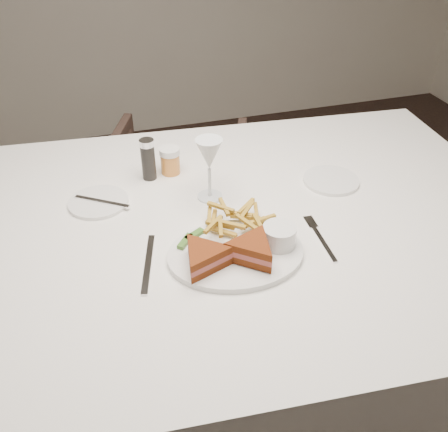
% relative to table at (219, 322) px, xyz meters
% --- Properties ---
extents(table, '(1.74, 1.24, 0.75)m').
position_rel_table_xyz_m(table, '(0.00, 0.00, 0.00)').
color(table, white).
rests_on(table, ground).
extents(chair_far, '(0.75, 0.73, 0.60)m').
position_rel_table_xyz_m(chair_far, '(0.06, 0.88, -0.07)').
color(chair_far, '#46332B').
rests_on(chair_far, ground).
extents(table_setting, '(0.81, 0.64, 0.18)m').
position_rel_table_xyz_m(table_setting, '(-0.00, -0.05, 0.41)').
color(table_setting, white).
rests_on(table_setting, table).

